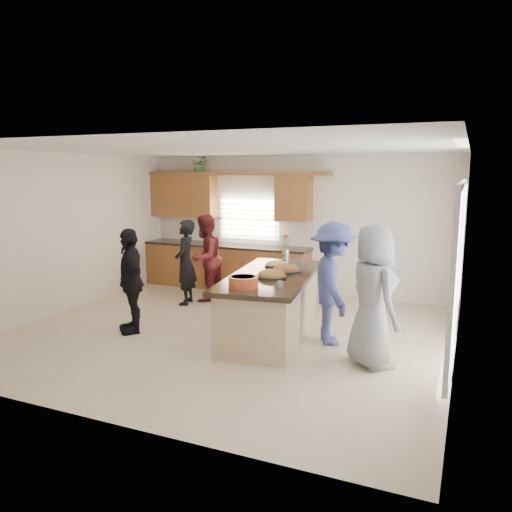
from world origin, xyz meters
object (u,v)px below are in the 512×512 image
at_px(woman_left_mid, 205,258).
at_px(woman_right_front, 373,296).
at_px(island, 271,306).
at_px(salad_bowl, 243,281).
at_px(woman_left_back, 185,262).
at_px(woman_right_back, 333,283).
at_px(woman_left_front, 131,281).

xyz_separation_m(woman_left_mid, woman_right_front, (3.58, -2.08, 0.08)).
height_order(island, woman_left_mid, woman_left_mid).
height_order(salad_bowl, woman_left_back, woman_left_back).
relative_size(island, woman_left_back, 1.78).
distance_m(island, woman_right_back, 1.03).
bearing_deg(salad_bowl, woman_left_back, 136.63).
xyz_separation_m(woman_left_back, woman_right_back, (3.09, -1.05, 0.09)).
bearing_deg(woman_right_front, island, 29.90).
bearing_deg(woman_left_back, salad_bowl, 29.63).
xyz_separation_m(island, woman_right_front, (1.62, -0.61, 0.46)).
bearing_deg(woman_right_front, woman_left_back, 26.60).
distance_m(salad_bowl, woman_left_front, 2.05).
relative_size(island, salad_bowl, 7.07).
xyz_separation_m(island, woman_left_front, (-2.05, -0.70, 0.36)).
bearing_deg(island, woman_left_front, -168.85).
bearing_deg(woman_left_back, woman_left_front, -13.76).
bearing_deg(salad_bowl, woman_left_mid, 128.64).
relative_size(salad_bowl, woman_right_back, 0.23).
xyz_separation_m(woman_left_back, woman_right_front, (3.78, -1.68, 0.12)).
bearing_deg(woman_right_back, woman_left_back, 46.63).
bearing_deg(woman_left_back, woman_right_front, 49.04).
distance_m(salad_bowl, woman_right_front, 1.69).
bearing_deg(woman_left_mid, woman_right_back, 63.91).
bearing_deg(woman_left_back, woman_right_back, 54.32).
relative_size(island, woman_right_back, 1.59).
height_order(woman_left_back, woman_left_front, woman_left_front).
bearing_deg(woman_right_front, woman_left_front, 52.00).
bearing_deg(woman_right_back, woman_left_front, 78.95).
bearing_deg(woman_right_back, woman_left_mid, 38.77).
xyz_separation_m(salad_bowl, woman_right_front, (1.66, 0.33, -0.12)).
distance_m(salad_bowl, woman_left_back, 2.93).
height_order(island, salad_bowl, salad_bowl).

